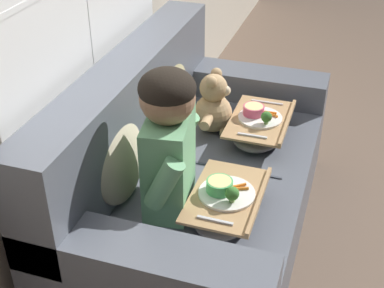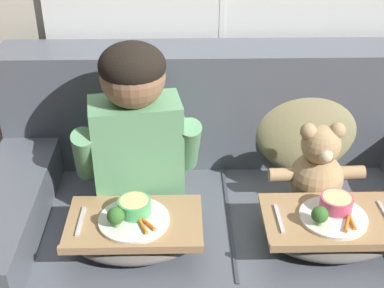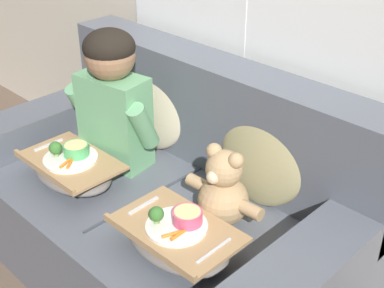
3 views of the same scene
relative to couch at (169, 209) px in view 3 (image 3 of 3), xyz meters
name	(u,v)px [view 3 (image 3 of 3)]	position (x,y,z in m)	size (l,w,h in m)	color
ground_plane	(160,273)	(0.00, -0.07, -0.33)	(14.00, 14.00, 0.00)	brown
couch	(169,209)	(0.00, 0.00, 0.00)	(1.75, 0.97, 0.94)	#565B66
throw_pillow_behind_child	(155,105)	(-0.33, 0.22, 0.33)	(0.43, 0.21, 0.44)	#C1B293
throw_pillow_behind_teddy	(264,154)	(0.33, 0.22, 0.33)	(0.43, 0.21, 0.44)	tan
child_figure	(112,92)	(-0.33, -0.02, 0.47)	(0.46, 0.25, 0.63)	#66A370
teddy_bear	(223,192)	(0.33, -0.02, 0.26)	(0.36, 0.25, 0.33)	tan
lap_tray_child	(72,169)	(-0.33, -0.26, 0.19)	(0.45, 0.29, 0.19)	slate
lap_tray_teddy	(177,238)	(0.33, -0.26, 0.18)	(0.46, 0.29, 0.19)	slate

